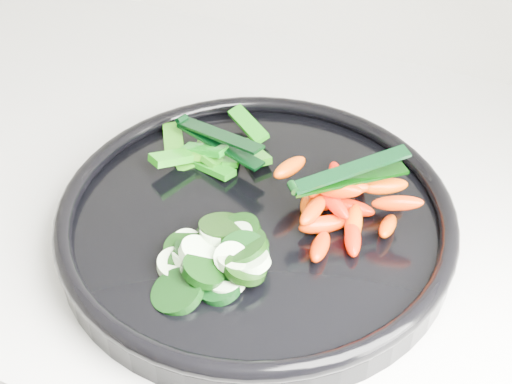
% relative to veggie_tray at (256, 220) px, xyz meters
% --- Properties ---
extents(veggie_tray, '(0.49, 0.49, 0.04)m').
position_rel_veggie_tray_xyz_m(veggie_tray, '(0.00, 0.00, 0.00)').
color(veggie_tray, black).
rests_on(veggie_tray, counter).
extents(cucumber_pile, '(0.11, 0.14, 0.04)m').
position_rel_veggie_tray_xyz_m(cucumber_pile, '(-0.01, -0.07, 0.01)').
color(cucumber_pile, black).
rests_on(cucumber_pile, veggie_tray).
extents(carrot_pile, '(0.14, 0.16, 0.05)m').
position_rel_veggie_tray_xyz_m(carrot_pile, '(0.07, 0.03, 0.02)').
color(carrot_pile, '#FA5A00').
rests_on(carrot_pile, veggie_tray).
extents(pepper_pile, '(0.13, 0.13, 0.03)m').
position_rel_veggie_tray_xyz_m(pepper_pile, '(-0.08, 0.06, 0.01)').
color(pepper_pile, '#0B6309').
rests_on(pepper_pile, veggie_tray).
extents(tong_carrot, '(0.09, 0.09, 0.02)m').
position_rel_veggie_tray_xyz_m(tong_carrot, '(0.07, 0.04, 0.05)').
color(tong_carrot, black).
rests_on(tong_carrot, carrot_pile).
extents(tong_pepper, '(0.11, 0.05, 0.02)m').
position_rel_veggie_tray_xyz_m(tong_pepper, '(-0.07, 0.06, 0.03)').
color(tong_pepper, black).
rests_on(tong_pepper, pepper_pile).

